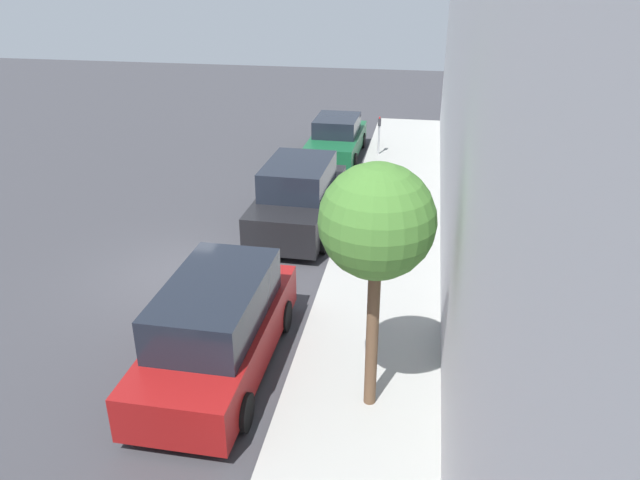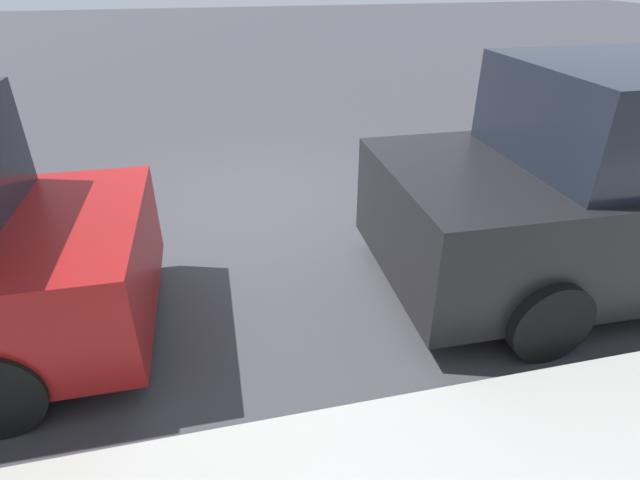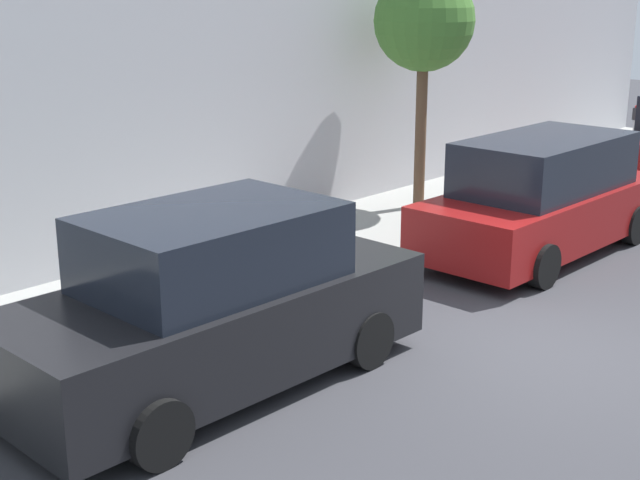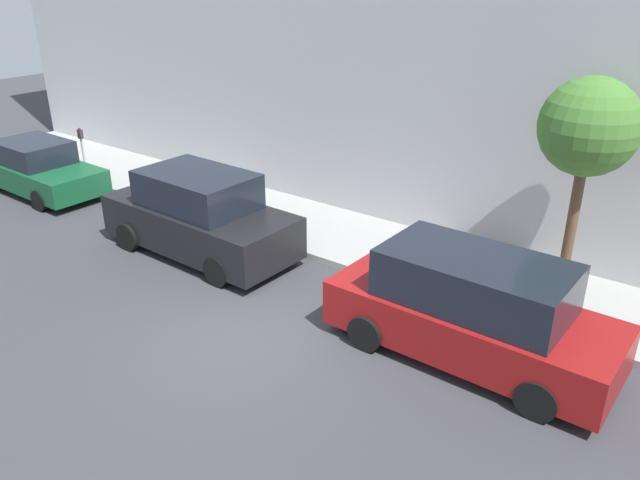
{
  "view_description": "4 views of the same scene",
  "coord_description": "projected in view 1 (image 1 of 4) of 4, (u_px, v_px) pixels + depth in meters",
  "views": [
    {
      "loc": [
        5.7,
        -12.91,
        7.32
      ],
      "look_at": [
        3.39,
        0.42,
        1.0
      ],
      "focal_mm": 35.0,
      "sensor_mm": 36.0,
      "label": 1
    },
    {
      "loc": [
        5.7,
        -0.55,
        2.68
      ],
      "look_at": [
        2.8,
        0.13,
        1.0
      ],
      "focal_mm": 28.0,
      "sensor_mm": 36.0,
      "label": 2
    },
    {
      "loc": [
        -4.62,
        9.08,
        4.28
      ],
      "look_at": [
        2.95,
        0.84,
        1.0
      ],
      "focal_mm": 50.0,
      "sensor_mm": 36.0,
      "label": 3
    },
    {
      "loc": [
        -6.7,
        -7.0,
        6.33
      ],
      "look_at": [
        2.75,
        0.12,
        1.0
      ],
      "focal_mm": 35.0,
      "sensor_mm": 36.0,
      "label": 4
    }
  ],
  "objects": [
    {
      "name": "parking_meter_far",
      "position": [
        379.0,
        132.0,
        23.69
      ],
      "size": [
        0.11,
        0.15,
        1.44
      ],
      "color": "#ADADB2",
      "rests_on": "sidewalk"
    },
    {
      "name": "ground_plane",
      "position": [
        183.0,
        274.0,
        15.51
      ],
      "size": [
        60.0,
        60.0,
        0.0
      ],
      "primitive_type": "plane",
      "color": "#38383D"
    },
    {
      "name": "street_tree",
      "position": [
        377.0,
        224.0,
        9.46
      ],
      "size": [
        1.82,
        1.82,
        4.34
      ],
      "color": "brown",
      "rests_on": "sidewalk"
    },
    {
      "name": "parked_suv_third",
      "position": [
        299.0,
        198.0,
        17.67
      ],
      "size": [
        2.08,
        4.84,
        1.98
      ],
      "color": "black",
      "rests_on": "ground_plane"
    },
    {
      "name": "parked_minivan_second",
      "position": [
        218.0,
        328.0,
        11.62
      ],
      "size": [
        2.02,
        4.92,
        1.9
      ],
      "color": "maroon",
      "rests_on": "ground_plane"
    },
    {
      "name": "parked_sedan_fourth",
      "position": [
        337.0,
        138.0,
        23.96
      ],
      "size": [
        1.92,
        4.52,
        1.54
      ],
      "color": "#14512D",
      "rests_on": "ground_plane"
    },
    {
      "name": "sidewalk",
      "position": [
        380.0,
        287.0,
        14.72
      ],
      "size": [
        2.8,
        32.0,
        0.15
      ],
      "color": "#9E9E99",
      "rests_on": "ground_plane"
    }
  ]
}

